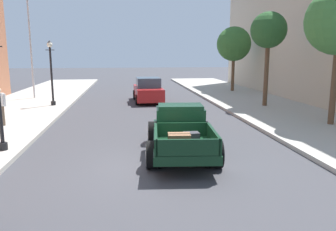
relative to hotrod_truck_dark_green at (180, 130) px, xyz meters
name	(u,v)px	position (x,y,z in m)	size (l,w,h in m)	color
ground_plane	(165,165)	(-0.66, -1.28, -0.75)	(140.00, 140.00, 0.00)	#3D3D42
hotrod_truck_dark_green	(180,130)	(0.00, 0.00, 0.00)	(2.46, 5.04, 1.58)	black
car_background_red	(148,91)	(-0.28, 11.81, 0.01)	(1.97, 4.35, 1.65)	#AD1E1E
pedestrian_sidewalk_left	(0,104)	(-7.15, 4.32, 0.33)	(0.53, 0.22, 1.65)	brown
street_lamp_far	(51,68)	(-6.15, 10.06, 1.63)	(0.50, 0.32, 3.85)	black
flagpole	(32,15)	(-7.97, 13.71, 5.02)	(1.74, 0.16, 9.16)	#B2B2B7
street_tree_second	(269,31)	(6.52, 8.31, 3.75)	(2.09, 2.09, 5.47)	brown
street_tree_third	(234,44)	(7.15, 16.39, 3.24)	(2.81, 2.81, 5.27)	brown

